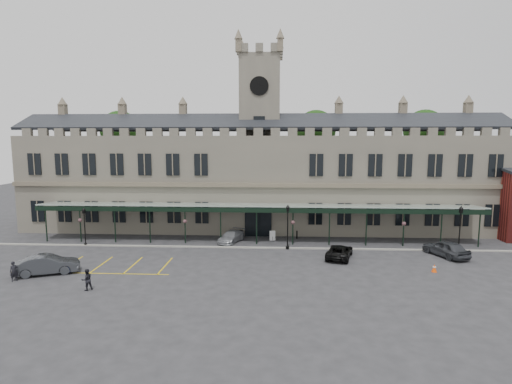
{
  "coord_description": "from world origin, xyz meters",
  "views": [
    {
      "loc": [
        2.21,
        -35.99,
        11.41
      ],
      "look_at": [
        0.0,
        6.0,
        6.0
      ],
      "focal_mm": 28.0,
      "sensor_mm": 36.0,
      "label": 1
    }
  ],
  "objects_px": {
    "lamp_post_mid": "(288,223)",
    "sign_board": "(272,236)",
    "person_a": "(14,271)",
    "person_b": "(87,280)",
    "clock_tower": "(260,127)",
    "car_right_a": "(446,248)",
    "station_building": "(260,179)",
    "lamp_post_right": "(460,225)",
    "car_van": "(339,252)",
    "car_taxi": "(231,236)",
    "car_left_a": "(53,263)",
    "car_left_b": "(47,265)",
    "traffic_cone": "(434,268)",
    "lamp_post_left": "(85,223)"
  },
  "relations": [
    {
      "from": "car_left_b",
      "to": "car_taxi",
      "type": "bearing_deg",
      "value": -73.16
    },
    {
      "from": "lamp_post_mid",
      "to": "person_b",
      "type": "distance_m",
      "value": 20.21
    },
    {
      "from": "station_building",
      "to": "lamp_post_left",
      "type": "relative_size",
      "value": 14.17
    },
    {
      "from": "person_a",
      "to": "person_b",
      "type": "distance_m",
      "value": 7.09
    },
    {
      "from": "person_a",
      "to": "car_right_a",
      "type": "bearing_deg",
      "value": -27.41
    },
    {
      "from": "person_b",
      "to": "car_right_a",
      "type": "bearing_deg",
      "value": 156.86
    },
    {
      "from": "station_building",
      "to": "car_van",
      "type": "relative_size",
      "value": 12.85
    },
    {
      "from": "station_building",
      "to": "car_left_b",
      "type": "xyz_separation_m",
      "value": [
        -17.5,
        -19.66,
        -5.63
      ]
    },
    {
      "from": "car_left_b",
      "to": "station_building",
      "type": "bearing_deg",
      "value": -63.8
    },
    {
      "from": "lamp_post_left",
      "to": "car_left_a",
      "type": "bearing_deg",
      "value": -81.32
    },
    {
      "from": "traffic_cone",
      "to": "person_b",
      "type": "distance_m",
      "value": 28.92
    },
    {
      "from": "lamp_post_right",
      "to": "car_left_a",
      "type": "height_order",
      "value": "lamp_post_right"
    },
    {
      "from": "lamp_post_mid",
      "to": "car_right_a",
      "type": "distance_m",
      "value": 15.86
    },
    {
      "from": "lamp_post_right",
      "to": "car_right_a",
      "type": "relative_size",
      "value": 0.99
    },
    {
      "from": "car_van",
      "to": "person_a",
      "type": "relative_size",
      "value": 2.82
    },
    {
      "from": "clock_tower",
      "to": "lamp_post_right",
      "type": "xyz_separation_m",
      "value": [
        21.11,
        -10.64,
        -10.27
      ]
    },
    {
      "from": "station_building",
      "to": "lamp_post_mid",
      "type": "xyz_separation_m",
      "value": [
        3.38,
        -10.58,
        -3.64
      ]
    },
    {
      "from": "sign_board",
      "to": "person_b",
      "type": "distance_m",
      "value": 21.41
    },
    {
      "from": "station_building",
      "to": "sign_board",
      "type": "bearing_deg",
      "value": -76.04
    },
    {
      "from": "station_building",
      "to": "traffic_cone",
      "type": "height_order",
      "value": "station_building"
    },
    {
      "from": "clock_tower",
      "to": "car_right_a",
      "type": "distance_m",
      "value": 25.88
    },
    {
      "from": "car_left_a",
      "to": "person_a",
      "type": "distance_m",
      "value": 3.18
    },
    {
      "from": "person_b",
      "to": "car_van",
      "type": "bearing_deg",
      "value": 162.91
    },
    {
      "from": "sign_board",
      "to": "car_taxi",
      "type": "distance_m",
      "value": 4.74
    },
    {
      "from": "car_left_b",
      "to": "lamp_post_left",
      "type": "bearing_deg",
      "value": -14.86
    },
    {
      "from": "person_a",
      "to": "car_left_a",
      "type": "bearing_deg",
      "value": 14.22
    },
    {
      "from": "clock_tower",
      "to": "traffic_cone",
      "type": "relative_size",
      "value": 35.94
    },
    {
      "from": "person_a",
      "to": "car_van",
      "type": "bearing_deg",
      "value": -24.63
    },
    {
      "from": "lamp_post_right",
      "to": "car_left_b",
      "type": "xyz_separation_m",
      "value": [
        -38.61,
        -9.11,
        -2.01
      ]
    },
    {
      "from": "car_left_a",
      "to": "person_b",
      "type": "bearing_deg",
      "value": -126.57
    },
    {
      "from": "person_b",
      "to": "car_left_b",
      "type": "bearing_deg",
      "value": -76.02
    },
    {
      "from": "lamp_post_mid",
      "to": "lamp_post_right",
      "type": "relative_size",
      "value": 0.99
    },
    {
      "from": "traffic_cone",
      "to": "car_left_a",
      "type": "height_order",
      "value": "car_left_a"
    },
    {
      "from": "person_a",
      "to": "person_b",
      "type": "height_order",
      "value": "person_b"
    },
    {
      "from": "clock_tower",
      "to": "traffic_cone",
      "type": "xyz_separation_m",
      "value": [
        16.03,
        -17.47,
        -12.77
      ]
    },
    {
      "from": "station_building",
      "to": "person_a",
      "type": "height_order",
      "value": "station_building"
    },
    {
      "from": "car_van",
      "to": "person_b",
      "type": "height_order",
      "value": "person_b"
    },
    {
      "from": "lamp_post_left",
      "to": "car_van",
      "type": "distance_m",
      "value": 27.33
    },
    {
      "from": "station_building",
      "to": "lamp_post_right",
      "type": "distance_m",
      "value": 23.88
    },
    {
      "from": "station_building",
      "to": "car_van",
      "type": "height_order",
      "value": "station_building"
    },
    {
      "from": "lamp_post_mid",
      "to": "traffic_cone",
      "type": "xyz_separation_m",
      "value": [
        12.66,
        -6.8,
        -2.49
      ]
    },
    {
      "from": "lamp_post_right",
      "to": "station_building",
      "type": "bearing_deg",
      "value": 153.43
    },
    {
      "from": "lamp_post_left",
      "to": "car_right_a",
      "type": "xyz_separation_m",
      "value": [
        37.69,
        -2.15,
        -1.68
      ]
    },
    {
      "from": "sign_board",
      "to": "car_taxi",
      "type": "height_order",
      "value": "car_taxi"
    },
    {
      "from": "car_left_b",
      "to": "car_right_a",
      "type": "relative_size",
      "value": 1.04
    },
    {
      "from": "car_left_a",
      "to": "person_b",
      "type": "relative_size",
      "value": 2.51
    },
    {
      "from": "lamp_post_mid",
      "to": "sign_board",
      "type": "height_order",
      "value": "lamp_post_mid"
    },
    {
      "from": "traffic_cone",
      "to": "person_a",
      "type": "height_order",
      "value": "person_a"
    },
    {
      "from": "station_building",
      "to": "sign_board",
      "type": "relative_size",
      "value": 52.44
    },
    {
      "from": "car_van",
      "to": "person_b",
      "type": "xyz_separation_m",
      "value": [
        -20.68,
        -9.6,
        0.19
      ]
    }
  ]
}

